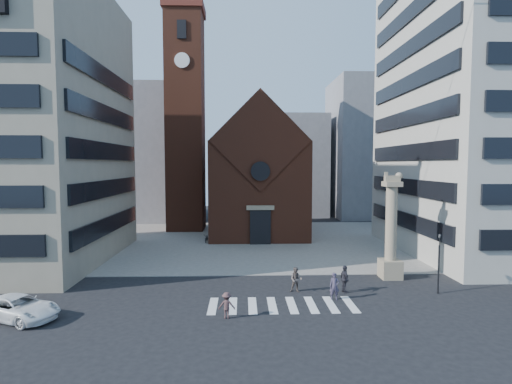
% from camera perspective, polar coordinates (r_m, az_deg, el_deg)
% --- Properties ---
extents(ground, '(120.00, 120.00, 0.00)m').
position_cam_1_polar(ground, '(30.19, 2.08, -13.93)').
color(ground, black).
rests_on(ground, ground).
extents(piazza, '(46.00, 30.00, 0.05)m').
position_cam_1_polar(piazza, '(48.58, 0.50, -7.00)').
color(piazza, gray).
rests_on(piazza, ground).
extents(zebra_crossing, '(10.20, 3.20, 0.01)m').
position_cam_1_polar(zebra_crossing, '(27.40, 3.73, -15.82)').
color(zebra_crossing, white).
rests_on(zebra_crossing, ground).
extents(church, '(12.00, 16.65, 18.00)m').
position_cam_1_polar(church, '(53.74, 0.24, 2.61)').
color(church, brown).
rests_on(church, ground).
extents(campanile, '(5.50, 5.50, 31.20)m').
position_cam_1_polar(campanile, '(57.56, -10.04, 10.37)').
color(campanile, brown).
rests_on(campanile, ground).
extents(building_left, '(18.00, 20.00, 26.00)m').
position_cam_1_polar(building_left, '(44.61, -31.78, 8.17)').
color(building_left, gray).
rests_on(building_left, ground).
extents(building_right, '(18.00, 22.00, 32.00)m').
position_cam_1_polar(building_right, '(48.73, 31.05, 11.34)').
color(building_right, '#B3AEA2').
rests_on(building_right, ground).
extents(bg_block_left, '(16.00, 14.00, 22.00)m').
position_cam_1_polar(bg_block_left, '(70.98, -16.67, 5.21)').
color(bg_block_left, gray).
rests_on(bg_block_left, ground).
extents(bg_block_mid, '(14.00, 12.00, 18.00)m').
position_cam_1_polar(bg_block_mid, '(74.09, 4.30, 3.76)').
color(bg_block_mid, gray).
rests_on(bg_block_mid, ground).
extents(bg_block_right, '(16.00, 14.00, 24.00)m').
position_cam_1_polar(bg_block_right, '(74.67, 16.94, 5.91)').
color(bg_block_right, gray).
rests_on(bg_block_right, ground).
extents(lion_column, '(1.63, 1.60, 8.68)m').
position_cam_1_polar(lion_column, '(34.36, 18.72, -5.99)').
color(lion_column, gray).
rests_on(lion_column, ground).
extents(traffic_light, '(0.13, 0.16, 4.30)m').
position_cam_1_polar(traffic_light, '(31.79, 24.65, -9.10)').
color(traffic_light, black).
rests_on(traffic_light, ground).
extents(white_car, '(5.64, 4.09, 1.42)m').
position_cam_1_polar(white_car, '(28.62, -30.85, -14.02)').
color(white_car, white).
rests_on(white_car, ground).
extents(pedestrian_0, '(0.71, 0.49, 1.86)m').
position_cam_1_polar(pedestrian_0, '(28.61, 11.15, -13.07)').
color(pedestrian_0, '#3A3347').
rests_on(pedestrian_0, ground).
extents(pedestrian_1, '(0.98, 0.81, 1.82)m').
position_cam_1_polar(pedestrian_1, '(29.81, 5.75, -12.35)').
color(pedestrian_1, '#5C4F49').
rests_on(pedestrian_1, ground).
extents(pedestrian_2, '(0.68, 1.23, 1.98)m').
position_cam_1_polar(pedestrian_2, '(30.23, 12.55, -12.04)').
color(pedestrian_2, '#27262E').
rests_on(pedestrian_2, ground).
extents(pedestrian_3, '(1.06, 0.66, 1.59)m').
position_cam_1_polar(pedestrian_3, '(25.05, -4.20, -15.84)').
color(pedestrian_3, '#503535').
rests_on(pedestrian_3, ground).
extents(scooter_0, '(0.74, 1.89, 0.98)m').
position_cam_1_polar(scooter_0, '(47.96, -7.06, -6.55)').
color(scooter_0, black).
rests_on(scooter_0, piazza).
extents(scooter_1, '(0.60, 1.82, 1.08)m').
position_cam_1_polar(scooter_1, '(47.82, -4.96, -6.50)').
color(scooter_1, black).
rests_on(scooter_1, piazza).
extents(scooter_2, '(0.74, 1.89, 0.98)m').
position_cam_1_polar(scooter_2, '(47.77, -2.85, -6.57)').
color(scooter_2, black).
rests_on(scooter_2, piazza).
extents(scooter_3, '(0.60, 1.82, 1.08)m').
position_cam_1_polar(scooter_3, '(47.77, -0.73, -6.50)').
color(scooter_3, black).
rests_on(scooter_3, piazza).
extents(scooter_4, '(0.74, 1.89, 0.98)m').
position_cam_1_polar(scooter_4, '(47.84, 1.38, -6.55)').
color(scooter_4, black).
rests_on(scooter_4, piazza).
extents(scooter_5, '(0.60, 1.82, 1.08)m').
position_cam_1_polar(scooter_5, '(47.96, 3.48, -6.46)').
color(scooter_5, black).
rests_on(scooter_5, piazza).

